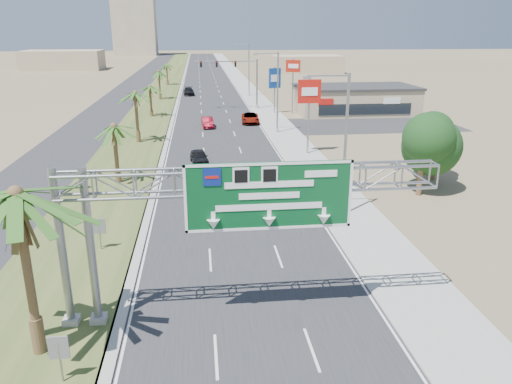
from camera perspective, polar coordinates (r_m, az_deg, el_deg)
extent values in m
cube|color=#28282B|center=(121.07, -5.48, 12.11)|extent=(12.00, 300.00, 0.02)
cube|color=#9E9B93|center=(121.53, -1.38, 12.22)|extent=(4.00, 300.00, 0.10)
cube|color=#3B5124|center=(121.29, -10.31, 11.94)|extent=(7.00, 300.00, 0.12)
cube|color=#28282B|center=(121.94, -13.66, 11.73)|extent=(8.00, 300.00, 0.02)
cylinder|color=gray|center=(22.84, -18.35, -6.25)|extent=(0.36, 0.36, 7.40)
cylinder|color=gray|center=(23.13, -21.27, -6.28)|extent=(0.36, 0.36, 7.40)
cube|color=#9E9B93|center=(24.45, -17.51, -13.75)|extent=(0.70, 0.70, 0.40)
cube|color=#9E9B93|center=(24.72, -20.32, -13.70)|extent=(0.70, 0.70, 0.40)
cube|color=#074920|center=(21.21, 1.51, -0.48)|extent=(7.20, 0.12, 3.00)
cube|color=navy|center=(20.66, -5.05, 1.70)|extent=(0.75, 0.03, 0.75)
cone|color=white|center=(21.54, 1.51, -3.45)|extent=(0.56, 0.56, 0.45)
cylinder|color=brown|center=(21.71, -24.54, -8.93)|extent=(0.36, 0.36, 7.00)
cylinder|color=brown|center=(22.98, -23.64, -14.87)|extent=(0.54, 0.54, 1.68)
cylinder|color=brown|center=(44.19, -15.69, 4.08)|extent=(0.36, 0.36, 5.00)
cylinder|color=brown|center=(44.68, -15.48, 1.71)|extent=(0.54, 0.54, 1.20)
cylinder|color=brown|center=(59.64, -13.45, 8.19)|extent=(0.36, 0.36, 5.80)
cylinder|color=brown|center=(60.05, -13.29, 6.13)|extent=(0.54, 0.54, 1.39)
cylinder|color=brown|center=(77.43, -11.93, 10.03)|extent=(0.36, 0.36, 4.50)
cylinder|color=brown|center=(77.68, -11.85, 8.78)|extent=(0.54, 0.54, 1.08)
cylinder|color=brown|center=(96.18, -10.97, 11.84)|extent=(0.36, 0.36, 5.20)
cylinder|color=brown|center=(96.41, -10.90, 10.67)|extent=(0.54, 0.54, 1.25)
cylinder|color=brown|center=(121.03, -10.13, 13.05)|extent=(0.36, 0.36, 4.80)
cylinder|color=brown|center=(121.20, -10.08, 12.19)|extent=(0.54, 0.54, 1.15)
cylinder|color=gray|center=(34.72, 10.16, 4.96)|extent=(0.20, 0.20, 10.00)
cylinder|color=gray|center=(33.58, 8.28, 13.01)|extent=(2.80, 0.12, 0.12)
cube|color=slate|center=(33.27, 5.88, 12.88)|extent=(0.50, 0.22, 0.18)
cylinder|color=#9E9B93|center=(36.09, 9.74, -2.39)|extent=(0.44, 0.44, 0.50)
cylinder|color=gray|center=(63.62, 2.49, 11.19)|extent=(0.20, 0.20, 10.00)
cylinder|color=gray|center=(63.01, 1.24, 15.56)|extent=(2.80, 0.12, 0.12)
cube|color=slate|center=(62.84, -0.07, 15.46)|extent=(0.50, 0.22, 0.18)
cylinder|color=#9E9B93|center=(64.38, 2.43, 6.99)|extent=(0.44, 0.44, 0.50)
cylinder|color=gray|center=(99.17, -0.81, 13.74)|extent=(0.20, 0.20, 10.00)
cylinder|color=gray|center=(98.78, -1.67, 16.53)|extent=(2.80, 0.12, 0.12)
cube|color=slate|center=(98.67, -2.51, 16.46)|extent=(0.50, 0.22, 0.18)
cylinder|color=#9E9B93|center=(99.66, -0.80, 11.01)|extent=(0.44, 0.44, 0.50)
cylinder|color=gray|center=(83.39, 0.11, 12.19)|extent=(0.28, 0.28, 8.00)
cylinder|color=gray|center=(82.65, -3.45, 14.68)|extent=(10.00, 0.18, 0.18)
cube|color=black|center=(82.58, -2.37, 14.41)|extent=(0.32, 0.18, 0.95)
cube|color=black|center=(82.41, -4.52, 14.37)|extent=(0.32, 0.18, 0.95)
cube|color=black|center=(82.36, -6.31, 14.31)|extent=(0.32, 0.18, 0.95)
sphere|color=red|center=(82.44, -2.36, 14.62)|extent=(0.22, 0.22, 0.22)
imported|color=black|center=(83.12, 0.11, 14.25)|extent=(0.16, 0.16, 0.60)
cylinder|color=#9E9B93|center=(83.86, 0.10, 9.68)|extent=(0.56, 0.56, 0.60)
cube|color=tan|center=(80.88, 11.25, 10.23)|extent=(18.00, 10.00, 4.00)
cylinder|color=brown|center=(41.73, 18.31, 2.22)|extent=(0.44, 0.44, 3.90)
sphere|color=#143713|center=(41.13, 18.67, 5.70)|extent=(4.50, 4.50, 4.50)
cylinder|color=brown|center=(46.56, 19.65, 3.31)|extent=(0.44, 0.44, 3.30)
sphere|color=#143713|center=(46.08, 19.94, 5.95)|extent=(3.50, 3.50, 3.50)
cylinder|color=gray|center=(20.97, -21.41, -17.80)|extent=(0.08, 0.08, 1.80)
cube|color=slate|center=(20.58, -21.64, -16.21)|extent=(0.75, 0.06, 0.95)
cylinder|color=gray|center=(31.38, -17.39, -4.94)|extent=(0.08, 0.08, 1.80)
cube|color=slate|center=(31.13, -17.51, -3.75)|extent=(0.75, 0.06, 0.95)
cube|color=tan|center=(262.10, -13.74, 18.80)|extent=(20.00, 16.00, 35.00)
cube|color=tan|center=(175.91, -21.17, 13.88)|extent=(24.00, 14.00, 6.00)
cube|color=tan|center=(154.15, 5.81, 14.33)|extent=(20.00, 12.00, 5.00)
imported|color=black|center=(49.63, -6.51, 3.98)|extent=(2.01, 4.13, 1.36)
imported|color=maroon|center=(68.25, -5.57, 7.93)|extent=(1.72, 4.20, 1.35)
imported|color=gray|center=(70.97, -0.66, 8.43)|extent=(2.69, 5.23, 1.41)
imported|color=black|center=(102.38, -7.70, 11.31)|extent=(2.32, 5.09, 1.44)
cylinder|color=gray|center=(52.92, 6.03, 8.57)|extent=(0.20, 0.20, 8.00)
cube|color=red|center=(52.55, 6.12, 11.36)|extent=(2.41, 0.39, 2.40)
cube|color=white|center=(52.37, 6.16, 11.34)|extent=(1.68, 0.10, 0.84)
cylinder|color=gray|center=(78.79, 2.14, 11.52)|extent=(0.20, 0.20, 7.16)
cube|color=navy|center=(78.59, 2.16, 12.88)|extent=(1.97, 1.03, 3.00)
cube|color=white|center=(78.41, 2.18, 12.87)|extent=(1.31, 0.56, 1.05)
cylinder|color=gray|center=(78.92, 4.21, 11.93)|extent=(0.20, 0.20, 8.37)
cube|color=#AF1B0E|center=(78.64, 4.26, 14.17)|extent=(2.14, 1.13, 1.80)
cube|color=white|center=(78.46, 4.29, 14.16)|extent=(1.44, 0.63, 0.63)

